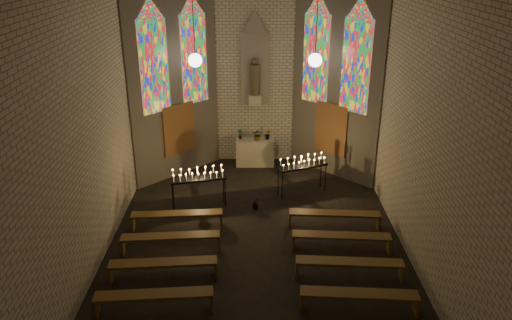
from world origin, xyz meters
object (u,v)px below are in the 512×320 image
(altar, at_px, (255,152))
(votive_stand_left, at_px, (198,176))
(aisle_flower_pot, at_px, (255,203))
(votive_stand_right, at_px, (303,164))

(altar, height_order, votive_stand_left, votive_stand_left)
(altar, bearing_deg, votive_stand_left, -117.86)
(aisle_flower_pot, height_order, votive_stand_left, votive_stand_left)
(altar, xyz_separation_m, votive_stand_left, (-1.75, -3.32, 0.57))
(altar, relative_size, votive_stand_right, 0.82)
(votive_stand_left, xyz_separation_m, votive_stand_right, (3.28, 0.96, -0.01))
(altar, bearing_deg, votive_stand_right, -57.14)
(aisle_flower_pot, bearing_deg, altar, 89.83)
(altar, distance_m, votive_stand_left, 3.80)
(altar, height_order, votive_stand_right, votive_stand_right)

